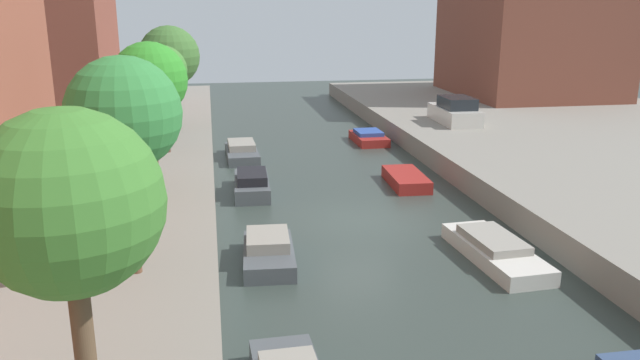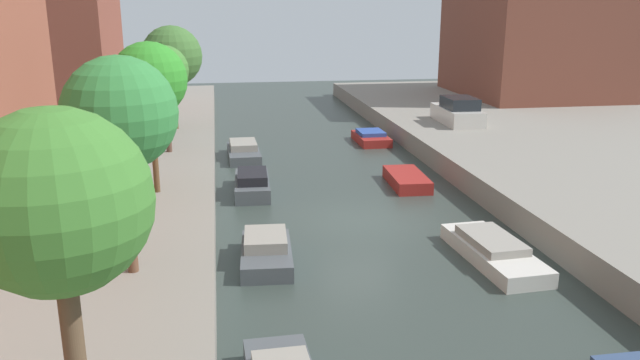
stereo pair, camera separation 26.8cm
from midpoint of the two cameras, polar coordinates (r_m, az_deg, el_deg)
ground_plane at (r=22.42m, az=3.80°, el=-3.71°), size 84.00×84.00×0.00m
low_block_right at (r=48.98m, az=19.08°, el=13.12°), size 10.00×11.71×9.96m
street_tree_1 at (r=9.38m, az=-21.97°, el=-2.06°), size 2.67×2.67×5.12m
street_tree_2 at (r=15.37m, az=-17.19°, el=5.72°), size 2.69×2.69×5.32m
street_tree_3 at (r=22.25m, az=-14.88°, el=8.75°), size 2.56×2.56×5.24m
street_tree_4 at (r=28.62m, az=-13.68°, el=9.59°), size 2.14×2.14×4.73m
street_tree_5 at (r=34.11m, az=-13.06°, el=10.88°), size 3.12×3.12×5.39m
parked_car at (r=36.14m, az=12.59°, el=6.04°), size 1.92×4.20×1.48m
moored_boat_left_2 at (r=18.82m, az=-4.49°, el=-6.47°), size 1.67×3.20×0.83m
moored_boat_left_3 at (r=25.64m, az=-5.86°, el=-0.33°), size 1.53×3.60×0.95m
moored_boat_left_4 at (r=31.65m, az=-6.70°, el=2.60°), size 1.57×3.78×0.80m
moored_boat_right_2 at (r=19.66m, az=15.81°, el=-6.20°), size 1.79×4.46×0.71m
moored_boat_right_3 at (r=26.91m, az=8.16°, el=0.04°), size 1.55×3.23×0.51m
moored_boat_right_4 at (r=35.09m, az=4.87°, el=3.85°), size 1.63×3.13×0.66m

